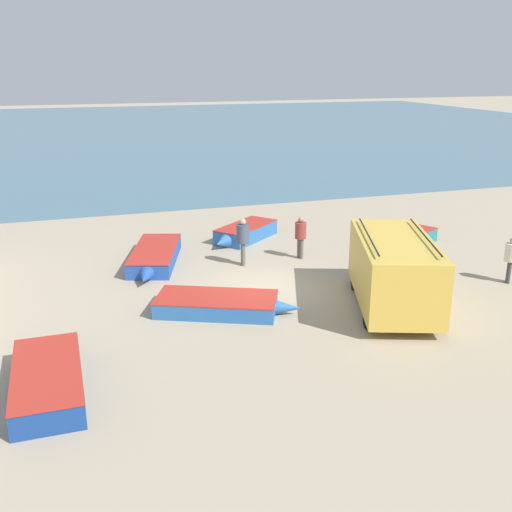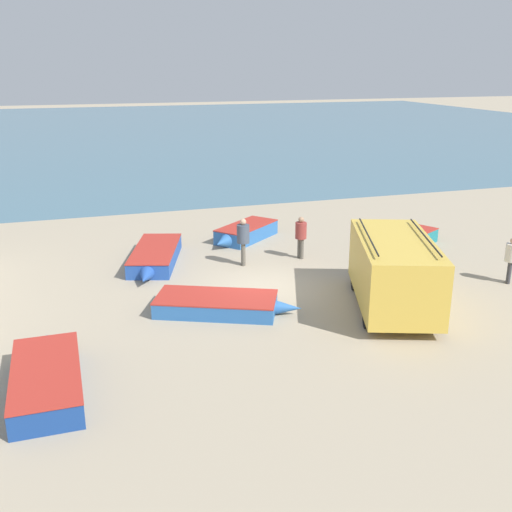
{
  "view_description": "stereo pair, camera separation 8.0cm",
  "coord_description": "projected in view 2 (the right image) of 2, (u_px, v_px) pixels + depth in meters",
  "views": [
    {
      "loc": [
        -6.1,
        -18.15,
        7.35
      ],
      "look_at": [
        -0.1,
        0.52,
        1.0
      ],
      "focal_mm": 42.0,
      "sensor_mm": 36.0,
      "label": 1
    },
    {
      "loc": [
        -6.02,
        -18.17,
        7.35
      ],
      "look_at": [
        -0.1,
        0.52,
        1.0
      ],
      "focal_mm": 42.0,
      "sensor_mm": 36.0,
      "label": 2
    }
  ],
  "objects": [
    {
      "name": "fisherman_1",
      "position": [
        301.0,
        234.0,
        23.3
      ],
      "size": [
        0.44,
        0.44,
        1.67
      ],
      "rotation": [
        0.0,
        0.0,
        0.23
      ],
      "color": "#5B564C",
      "rests_on": "ground_plane"
    },
    {
      "name": "fishing_rowboat_2",
      "position": [
        47.0,
        377.0,
        14.03
      ],
      "size": [
        1.59,
        4.47,
        0.63
      ],
      "rotation": [
        0.0,
        0.0,
        1.58
      ],
      "color": "navy",
      "rests_on": "ground_plane"
    },
    {
      "name": "fishing_rowboat_0",
      "position": [
        155.0,
        256.0,
        22.86
      ],
      "size": [
        2.68,
        4.99,
        0.59
      ],
      "rotation": [
        0.0,
        0.0,
        4.42
      ],
      "color": "#234CA3",
      "rests_on": "ground_plane"
    },
    {
      "name": "fishing_rowboat_1",
      "position": [
        405.0,
        240.0,
        24.93
      ],
      "size": [
        4.35,
        2.98,
        0.6
      ],
      "rotation": [
        0.0,
        0.0,
        0.51
      ],
      "color": "#1E757F",
      "rests_on": "ground_plane"
    },
    {
      "name": "fishing_rowboat_3",
      "position": [
        220.0,
        304.0,
        18.44
      ],
      "size": [
        4.52,
        3.03,
        0.51
      ],
      "rotation": [
        0.0,
        0.0,
        5.86
      ],
      "color": "#2D66AD",
      "rests_on": "ground_plane"
    },
    {
      "name": "parked_van",
      "position": [
        394.0,
        270.0,
        18.48
      ],
      "size": [
        3.72,
        5.45,
        2.38
      ],
      "rotation": [
        0.0,
        0.0,
        1.23
      ],
      "color": "gold",
      "rests_on": "ground_plane"
    },
    {
      "name": "fishing_rowboat_4",
      "position": [
        245.0,
        233.0,
        25.95
      ],
      "size": [
        3.47,
        3.13,
        0.64
      ],
      "rotation": [
        0.0,
        0.0,
        3.84
      ],
      "color": "#2D66AD",
      "rests_on": "ground_plane"
    },
    {
      "name": "sea_water",
      "position": [
        120.0,
        131.0,
        67.63
      ],
      "size": [
        120.0,
        80.0,
        0.01
      ],
      "primitive_type": "cube",
      "color": "#477084",
      "rests_on": "ground_plane"
    },
    {
      "name": "fisherman_2",
      "position": [
        511.0,
        256.0,
        20.66
      ],
      "size": [
        0.43,
        0.43,
        1.64
      ],
      "rotation": [
        0.0,
        0.0,
        2.4
      ],
      "color": "#38383D",
      "rests_on": "ground_plane"
    },
    {
      "name": "ground_plane",
      "position": [
        264.0,
        288.0,
        20.47
      ],
      "size": [
        200.0,
        200.0,
        0.0
      ],
      "primitive_type": "plane",
      "color": "tan"
    },
    {
      "name": "fisherman_0",
      "position": [
        243.0,
        237.0,
        22.49
      ],
      "size": [
        0.48,
        0.48,
        1.81
      ],
      "rotation": [
        0.0,
        0.0,
        6.02
      ],
      "color": "#5B564C",
      "rests_on": "ground_plane"
    }
  ]
}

